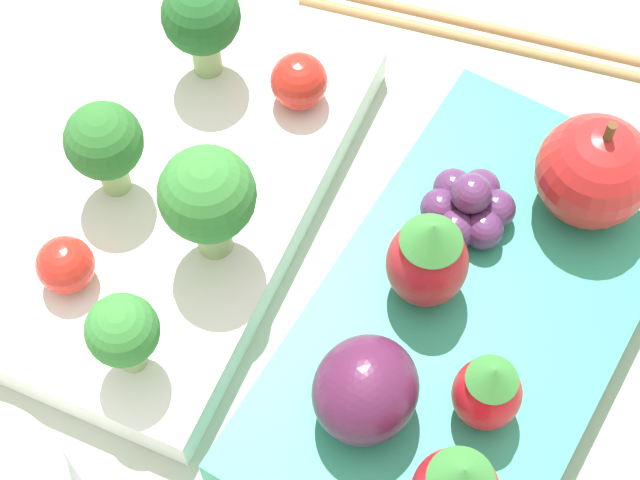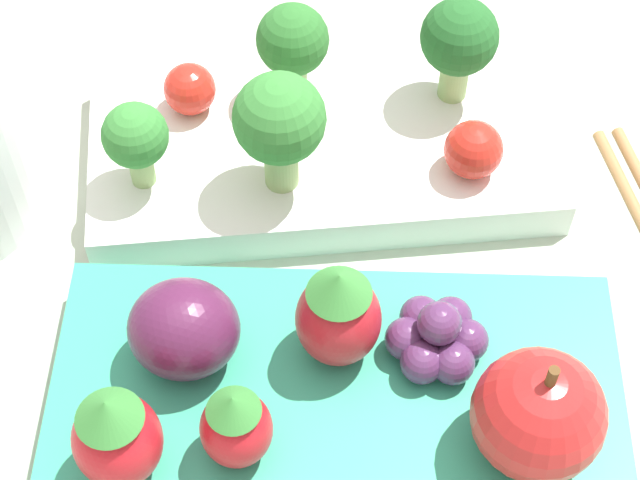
% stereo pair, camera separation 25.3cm
% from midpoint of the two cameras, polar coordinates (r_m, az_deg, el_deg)
% --- Properties ---
extents(ground_plane, '(4.00, 4.00, 0.00)m').
position_cam_midpoint_polar(ground_plane, '(0.47, 13.22, -10.96)').
color(ground_plane, '#ADB7A3').
extents(bento_box_savoury, '(0.23, 0.14, 0.02)m').
position_cam_midpoint_polar(bento_box_savoury, '(0.49, 11.46, -3.34)').
color(bento_box_savoury, white).
rests_on(bento_box_savoury, ground_plane).
extents(bento_box_fruit, '(0.23, 0.12, 0.02)m').
position_cam_midpoint_polar(bento_box_fruit, '(0.43, 13.91, -19.20)').
color(bento_box_fruit, '#33A87F').
rests_on(bento_box_fruit, ground_plane).
extents(broccoli_floret_0, '(0.03, 0.03, 0.05)m').
position_cam_midpoint_polar(broccoli_floret_0, '(0.43, 2.11, -3.74)').
color(broccoli_floret_0, '#93B770').
rests_on(broccoli_floret_0, bento_box_savoury).
extents(broccoli_floret_1, '(0.04, 0.04, 0.06)m').
position_cam_midpoint_polar(broccoli_floret_1, '(0.49, 19.34, 2.30)').
color(broccoli_floret_1, '#93B770').
rests_on(broccoli_floret_1, bento_box_savoury).
extents(broccoli_floret_2, '(0.03, 0.03, 0.05)m').
position_cam_midpoint_polar(broccoli_floret_2, '(0.47, 10.32, 2.28)').
color(broccoli_floret_2, '#93B770').
rests_on(broccoli_floret_2, bento_box_savoury).
extents(broccoli_floret_3, '(0.04, 0.04, 0.06)m').
position_cam_midpoint_polar(broccoli_floret_3, '(0.43, 10.60, -2.98)').
color(broccoli_floret_3, '#93B770').
rests_on(broccoli_floret_3, bento_box_savoury).
extents(cherry_tomato_0, '(0.02, 0.02, 0.02)m').
position_cam_midpoint_polar(cherry_tomato_0, '(0.47, 4.21, -0.15)').
color(cherry_tomato_0, red).
rests_on(cherry_tomato_0, bento_box_savoury).
extents(cherry_tomato_1, '(0.03, 0.03, 0.03)m').
position_cam_midpoint_polar(cherry_tomato_1, '(0.48, 20.33, -3.83)').
color(cherry_tomato_1, red).
rests_on(cherry_tomato_1, bento_box_savoury).
extents(apple, '(0.05, 0.05, 0.06)m').
position_cam_midpoint_polar(apple, '(0.42, 26.37, -19.04)').
color(apple, red).
rests_on(apple, bento_box_fruit).
extents(strawberry_0, '(0.03, 0.03, 0.05)m').
position_cam_midpoint_polar(strawberry_0, '(0.41, 14.85, -14.50)').
color(strawberry_0, red).
rests_on(strawberry_0, bento_box_fruit).
extents(strawberry_1, '(0.03, 0.03, 0.05)m').
position_cam_midpoint_polar(strawberry_1, '(0.38, 3.70, -22.24)').
color(strawberry_1, red).
rests_on(strawberry_1, bento_box_fruit).
extents(strawberry_2, '(0.03, 0.03, 0.04)m').
position_cam_midpoint_polar(strawberry_2, '(0.39, 10.35, -21.20)').
color(strawberry_2, red).
rests_on(strawberry_2, bento_box_fruit).
extents(plum, '(0.04, 0.04, 0.04)m').
position_cam_midpoint_polar(plum, '(0.40, 6.43, -15.62)').
color(plum, '#511E42').
rests_on(plum, bento_box_fruit).
extents(grape_cluster, '(0.04, 0.04, 0.03)m').
position_cam_midpoint_polar(grape_cluster, '(0.43, 20.09, -15.00)').
color(grape_cluster, '#562D5B').
rests_on(grape_cluster, bento_box_fruit).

